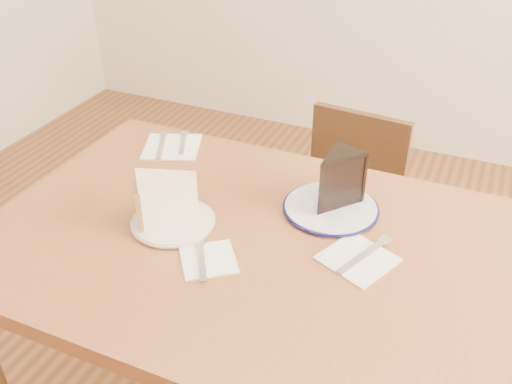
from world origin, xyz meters
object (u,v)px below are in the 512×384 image
(plate_navy, at_px, (331,208))
(carrot_cake, at_px, (169,198))
(table, at_px, (255,274))
(chair_far, at_px, (340,221))
(plate_cream, at_px, (173,222))
(chocolate_cake, at_px, (334,183))

(plate_navy, bearing_deg, carrot_cake, -149.91)
(table, relative_size, chair_far, 1.57)
(table, height_order, plate_navy, plate_navy)
(chair_far, relative_size, carrot_cake, 5.86)
(table, distance_m, plate_cream, 0.22)
(table, xyz_separation_m, chair_far, (0.04, 0.58, -0.23))
(plate_navy, bearing_deg, plate_cream, -147.59)
(chair_far, bearing_deg, table, 91.15)
(table, bearing_deg, plate_navy, 56.25)
(table, relative_size, chocolate_cake, 9.84)
(carrot_cake, height_order, chocolate_cake, chocolate_cake)
(plate_cream, height_order, carrot_cake, carrot_cake)
(chair_far, distance_m, plate_cream, 0.73)
(plate_navy, xyz_separation_m, carrot_cake, (-0.32, -0.19, 0.06))
(plate_cream, height_order, plate_navy, same)
(table, height_order, carrot_cake, carrot_cake)
(carrot_cake, bearing_deg, chair_far, 119.41)
(plate_cream, xyz_separation_m, chocolate_cake, (0.31, 0.20, 0.07))
(table, distance_m, carrot_cake, 0.26)
(plate_cream, bearing_deg, chair_far, 68.67)
(chair_far, height_order, plate_navy, chair_far)
(plate_cream, distance_m, chocolate_cake, 0.38)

